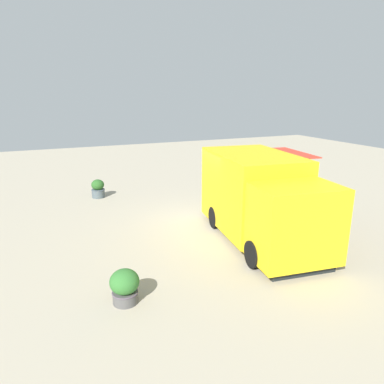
{
  "coord_description": "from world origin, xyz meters",
  "views": [
    {
      "loc": [
        10.51,
        -5.7,
        4.4
      ],
      "look_at": [
        0.04,
        -1.15,
        1.18
      ],
      "focal_mm": 33.09,
      "sensor_mm": 36.0,
      "label": 1
    }
  ],
  "objects_px": {
    "person_customer": "(232,189)",
    "planter_flowering_near": "(125,286)",
    "planter_flowering_far": "(98,189)",
    "food_truck": "(261,200)"
  },
  "relations": [
    {
      "from": "person_customer",
      "to": "planter_flowering_far",
      "type": "bearing_deg",
      "value": -111.39
    },
    {
      "from": "planter_flowering_near",
      "to": "planter_flowering_far",
      "type": "height_order",
      "value": "planter_flowering_far"
    },
    {
      "from": "food_truck",
      "to": "person_customer",
      "type": "relative_size",
      "value": 6.37
    },
    {
      "from": "planter_flowering_near",
      "to": "planter_flowering_far",
      "type": "relative_size",
      "value": 0.97
    },
    {
      "from": "planter_flowering_near",
      "to": "planter_flowering_far",
      "type": "bearing_deg",
      "value": 174.68
    },
    {
      "from": "person_customer",
      "to": "planter_flowering_near",
      "type": "relative_size",
      "value": 1.07
    },
    {
      "from": "food_truck",
      "to": "planter_flowering_near",
      "type": "height_order",
      "value": "food_truck"
    },
    {
      "from": "person_customer",
      "to": "planter_flowering_far",
      "type": "xyz_separation_m",
      "value": [
        -2.13,
        -5.42,
        0.07
      ]
    },
    {
      "from": "planter_flowering_near",
      "to": "planter_flowering_far",
      "type": "xyz_separation_m",
      "value": [
        -8.37,
        0.78,
        -0.01
      ]
    },
    {
      "from": "food_truck",
      "to": "person_customer",
      "type": "xyz_separation_m",
      "value": [
        -4.46,
        1.56,
        -0.92
      ]
    }
  ]
}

